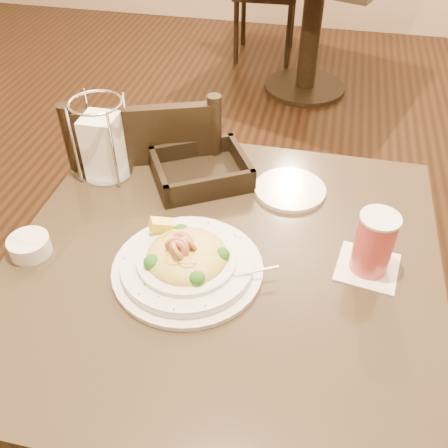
% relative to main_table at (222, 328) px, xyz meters
% --- Properties ---
extents(ground, '(7.00, 7.00, 0.00)m').
position_rel_main_table_xyz_m(ground, '(0.00, 0.00, -0.51)').
color(ground, black).
rests_on(ground, ground).
extents(main_table, '(0.90, 0.90, 0.75)m').
position_rel_main_table_xyz_m(main_table, '(0.00, 0.00, 0.00)').
color(main_table, black).
rests_on(main_table, ground).
extents(background_table, '(1.15, 1.15, 0.75)m').
position_rel_main_table_xyz_m(background_table, '(0.02, 2.36, 0.00)').
color(background_table, black).
rests_on(background_table, ground).
extents(dining_chair_near, '(0.54, 0.54, 0.93)m').
position_rel_main_table_xyz_m(dining_chair_near, '(-0.31, 0.43, -0.02)').
color(dining_chair_near, black).
rests_on(dining_chair_near, ground).
extents(pasta_bowl, '(0.34, 0.31, 0.10)m').
position_rel_main_table_xyz_m(pasta_bowl, '(-0.06, -0.05, 0.27)').
color(pasta_bowl, white).
rests_on(pasta_bowl, main_table).
extents(drink_glass, '(0.14, 0.14, 0.14)m').
position_rel_main_table_xyz_m(drink_glass, '(0.30, 0.04, 0.31)').
color(drink_glass, white).
rests_on(drink_glass, main_table).
extents(bread_basket, '(0.29, 0.27, 0.06)m').
position_rel_main_table_xyz_m(bread_basket, '(-0.11, 0.26, 0.26)').
color(bread_basket, black).
rests_on(bread_basket, main_table).
extents(napkin_caddy, '(0.13, 0.13, 0.20)m').
position_rel_main_table_xyz_m(napkin_caddy, '(-0.35, 0.24, 0.32)').
color(napkin_caddy, silver).
rests_on(napkin_caddy, main_table).
extents(side_plate, '(0.20, 0.20, 0.01)m').
position_rel_main_table_xyz_m(side_plate, '(0.11, 0.26, 0.24)').
color(side_plate, white).
rests_on(side_plate, main_table).
extents(butter_ramekin, '(0.09, 0.09, 0.04)m').
position_rel_main_table_xyz_m(butter_ramekin, '(-0.40, -0.07, 0.26)').
color(butter_ramekin, white).
rests_on(butter_ramekin, main_table).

